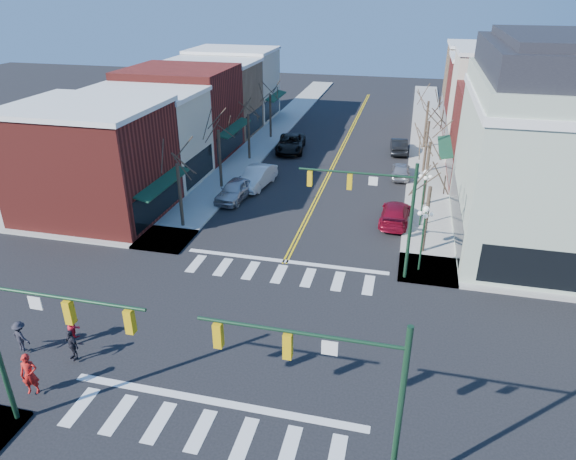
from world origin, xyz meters
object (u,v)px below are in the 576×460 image
Objects in this scene: pedestrian_red_b at (74,325)px; pedestrian_dark_b at (21,336)px; lamppost_midblock at (424,189)px; car_right_near at (395,214)px; victorian_corner at (568,147)px; pedestrian_red_a at (30,374)px; car_right_mid at (401,170)px; car_left_far at (291,143)px; car_left_mid at (257,177)px; lamppost_corner at (424,228)px; car_right_far at (399,146)px; car_left_near at (235,190)px; pedestrian_dark_a at (72,345)px.

pedestrian_red_b is 2.36m from pedestrian_dark_b.
lamppost_midblock reaches higher than car_right_near.
victorian_corner is 32.18m from pedestrian_red_a.
lamppost_midblock is at bearing 97.92° from car_right_mid.
car_left_far is 1.17× the size of car_right_near.
car_left_mid is 3.12× the size of pedestrian_red_b.
pedestrian_red_b is (-2.97, -33.12, 0.17)m from car_left_far.
lamppost_corner is at bearing 107.37° from car_right_near.
car_right_far is (-2.31, 24.27, -2.20)m from lamppost_corner.
lamppost_corner is at bearing -144.14° from victorian_corner.
car_left_near is (-14.60, 1.82, -2.15)m from lamppost_midblock.
pedestrian_dark_a is (-13.70, -18.99, 0.21)m from car_right_near.
victorian_corner is at bearing 131.21° from car_right_mid.
pedestrian_dark_a is at bearing 60.92° from pedestrian_red_a.
pedestrian_red_b is (-24.54, -16.90, -5.68)m from victorian_corner.
car_right_mid is 2.61× the size of pedestrian_dark_a.
lamppost_corner is 0.90× the size of car_left_near.
car_left_far is 36.82m from pedestrian_red_a.
victorian_corner is 11.74m from car_right_near.
car_left_far is at bearing 5.91° from car_right_far.
victorian_corner is at bearing 0.66° from car_left_near.
pedestrian_dark_b reaches higher than car_left_mid.
victorian_corner is at bearing -6.90° from car_left_mid.
car_left_near is 3.04× the size of pedestrian_dark_b.
pedestrian_red_a is (-13.56, -38.79, 0.36)m from car_right_far.
lamppost_midblock is 2.75× the size of pedestrian_dark_b.
car_left_far is 12.71m from car_right_mid.
pedestrian_red_a reaches higher than car_left_far.
pedestrian_dark_a is at bearing -86.08° from car_left_near.
pedestrian_dark_b is at bearing -134.22° from lamppost_midblock.
lamppost_corner is 19.81m from pedestrian_dark_a.
car_left_near is 20.51m from pedestrian_dark_a.
pedestrian_red_a is 1.17× the size of pedestrian_red_b.
pedestrian_red_b is at bearing -88.43° from car_left_near.
car_right_far is at bearing 50.65° from pedestrian_red_a.
victorian_corner is 30.49m from pedestrian_dark_a.
lamppost_corner is 0.74× the size of car_left_far.
car_left_near is at bearing 172.90° from lamppost_midblock.
pedestrian_red_a is (-14.07, -31.25, 0.43)m from car_right_mid.
pedestrian_dark_b is at bearing 109.41° from pedestrian_red_b.
pedestrian_dark_a is (-1.76, -23.75, 0.08)m from car_left_mid.
lamppost_corner is 2.22× the size of pedestrian_red_a.
lamppost_midblock is at bearing 90.00° from lamppost_corner.
car_right_near is at bearing 36.51° from pedestrian_red_a.
car_left_mid is at bearing -84.64° from pedestrian_dark_b.
lamppost_corner reaches higher than car_right_far.
pedestrian_dark_b is (-2.70, -0.03, 0.01)m from pedestrian_dark_a.
car_left_mid is at bearing 65.26° from pedestrian_red_a.
pedestrian_red_a is 1.24× the size of pedestrian_dark_b.
lamppost_corner reaches higher than car_right_near.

